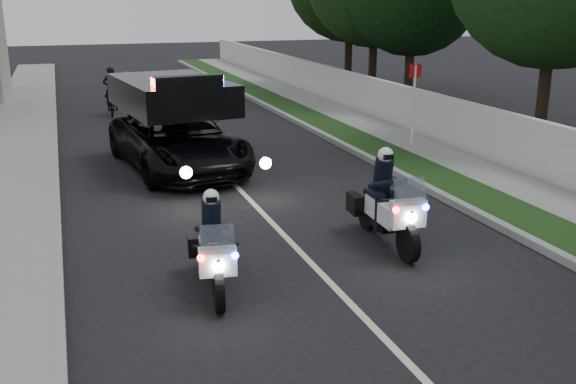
% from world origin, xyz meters
% --- Properties ---
extents(ground, '(120.00, 120.00, 0.00)m').
position_xyz_m(ground, '(0.00, 0.00, 0.00)').
color(ground, black).
rests_on(ground, ground).
extents(curb_right, '(0.20, 60.00, 0.15)m').
position_xyz_m(curb_right, '(4.10, 10.00, 0.07)').
color(curb_right, gray).
rests_on(curb_right, ground).
extents(grass_verge, '(1.20, 60.00, 0.16)m').
position_xyz_m(grass_verge, '(4.80, 10.00, 0.08)').
color(grass_verge, '#193814').
rests_on(grass_verge, ground).
extents(sidewalk_right, '(1.40, 60.00, 0.16)m').
position_xyz_m(sidewalk_right, '(6.10, 10.00, 0.08)').
color(sidewalk_right, gray).
rests_on(sidewalk_right, ground).
extents(property_wall, '(0.22, 60.00, 1.50)m').
position_xyz_m(property_wall, '(7.10, 10.00, 0.75)').
color(property_wall, beige).
rests_on(property_wall, ground).
extents(curb_left, '(0.20, 60.00, 0.15)m').
position_xyz_m(curb_left, '(-4.10, 10.00, 0.07)').
color(curb_left, gray).
rests_on(curb_left, ground).
extents(sidewalk_left, '(2.00, 60.00, 0.16)m').
position_xyz_m(sidewalk_left, '(-5.20, 10.00, 0.08)').
color(sidewalk_left, gray).
rests_on(sidewalk_left, ground).
extents(lane_marking, '(0.12, 50.00, 0.01)m').
position_xyz_m(lane_marking, '(0.00, 10.00, 0.00)').
color(lane_marking, '#BFB78C').
rests_on(lane_marking, ground).
extents(police_moto_left, '(0.89, 1.93, 1.58)m').
position_xyz_m(police_moto_left, '(-1.78, 3.19, 0.00)').
color(police_moto_left, white).
rests_on(police_moto_left, ground).
extents(police_moto_right, '(0.82, 2.13, 1.79)m').
position_xyz_m(police_moto_right, '(1.62, 4.08, 0.00)').
color(police_moto_right, silver).
rests_on(police_moto_right, ground).
extents(police_suv, '(3.30, 5.90, 2.73)m').
position_xyz_m(police_suv, '(-1.01, 10.77, 0.00)').
color(police_suv, black).
rests_on(police_suv, ground).
extents(bicycle, '(0.78, 1.82, 0.93)m').
position_xyz_m(bicycle, '(-1.96, 19.70, 0.00)').
color(bicycle, black).
rests_on(bicycle, ground).
extents(cyclist, '(0.62, 0.44, 1.63)m').
position_xyz_m(cyclist, '(-1.96, 19.70, 0.00)').
color(cyclist, black).
rests_on(cyclist, ground).
extents(sign_post, '(0.42, 0.42, 2.57)m').
position_xyz_m(sign_post, '(6.00, 11.02, 0.00)').
color(sign_post, red).
rests_on(sign_post, ground).
extents(tree_right_b, '(8.30, 8.30, 10.50)m').
position_xyz_m(tree_right_b, '(9.98, 10.29, 0.00)').
color(tree_right_b, '#1D4216').
rests_on(tree_right_b, ground).
extents(tree_right_c, '(7.37, 7.37, 9.25)m').
position_xyz_m(tree_right_c, '(9.85, 18.32, 0.00)').
color(tree_right_c, black).
rests_on(tree_right_c, ground).
extents(tree_right_d, '(6.24, 6.24, 10.04)m').
position_xyz_m(tree_right_d, '(9.45, 20.90, 0.00)').
color(tree_right_d, '#1E4015').
rests_on(tree_right_d, ground).
extents(tree_right_e, '(6.72, 6.72, 10.18)m').
position_xyz_m(tree_right_e, '(9.69, 24.10, 0.00)').
color(tree_right_e, '#183510').
rests_on(tree_right_e, ground).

